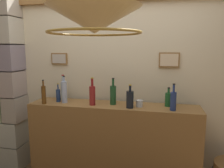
{
  "coord_description": "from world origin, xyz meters",
  "views": [
    {
      "loc": [
        0.52,
        -1.62,
        1.64
      ],
      "look_at": [
        0.0,
        0.77,
        1.24
      ],
      "focal_mm": 35.51,
      "sensor_mm": 36.0,
      "label": 1
    }
  ],
  "objects": [
    {
      "name": "pendant_lamp",
      "position": [
        0.09,
        -0.17,
        1.82
      ],
      "size": [
        0.63,
        0.63,
        0.61
      ],
      "color": "beige"
    },
    {
      "name": "liquor_bottle_rye",
      "position": [
        0.21,
        0.72,
        1.09
      ],
      "size": [
        0.08,
        0.08,
        0.26
      ],
      "color": "black",
      "rests_on": "bar_shelf_unit"
    },
    {
      "name": "liquor_bottle_vermouth",
      "position": [
        0.0,
        0.83,
        1.11
      ],
      "size": [
        0.07,
        0.07,
        0.31
      ],
      "color": "#1B4A26",
      "rests_on": "bar_shelf_unit"
    },
    {
      "name": "liquor_bottle_whiskey",
      "position": [
        -0.23,
        0.75,
        1.11
      ],
      "size": [
        0.07,
        0.07,
        0.32
      ],
      "color": "maroon",
      "rests_on": "bar_shelf_unit"
    },
    {
      "name": "glass_tumbler_rocks",
      "position": [
        0.31,
        0.79,
        1.03
      ],
      "size": [
        0.08,
        0.08,
        0.08
      ],
      "color": "silver",
      "rests_on": "bar_shelf_unit"
    },
    {
      "name": "liquor_bottle_sherry",
      "position": [
        -0.68,
        0.82,
        1.07
      ],
      "size": [
        0.05,
        0.05,
        0.23
      ],
      "color": "navy",
      "rests_on": "bar_shelf_unit"
    },
    {
      "name": "bar_shelf_unit",
      "position": [
        0.0,
        0.82,
        0.5
      ],
      "size": [
        1.97,
        0.4,
        0.99
      ],
      "primitive_type": "cube",
      "color": "olive",
      "rests_on": "ground"
    },
    {
      "name": "stone_pillar",
      "position": [
        -1.46,
        0.94,
        1.19
      ],
      "size": [
        0.43,
        0.37,
        2.35
      ],
      "color": "#B6B8A9",
      "rests_on": "ground"
    },
    {
      "name": "panelled_rear_partition",
      "position": [
        0.0,
        1.1,
        1.28
      ],
      "size": [
        3.44,
        0.15,
        2.41
      ],
      "color": "beige",
      "rests_on": "ground"
    },
    {
      "name": "liquor_bottle_vodka",
      "position": [
        0.67,
        0.72,
        1.1
      ],
      "size": [
        0.06,
        0.06,
        0.29
      ],
      "color": "navy",
      "rests_on": "bar_shelf_unit"
    },
    {
      "name": "liquor_bottle_scotch",
      "position": [
        -0.59,
        0.79,
        1.13
      ],
      "size": [
        0.07,
        0.07,
        0.32
      ],
      "color": "#A8BADB",
      "rests_on": "bar_shelf_unit"
    },
    {
      "name": "liquor_bottle_bourbon",
      "position": [
        -0.66,
        0.93,
        1.11
      ],
      "size": [
        0.06,
        0.06,
        0.32
      ],
      "color": "#AAC4CC",
      "rests_on": "bar_shelf_unit"
    },
    {
      "name": "liquor_bottle_port",
      "position": [
        -0.8,
        0.68,
        1.11
      ],
      "size": [
        0.05,
        0.05,
        0.28
      ],
      "color": "#5D3712",
      "rests_on": "bar_shelf_unit"
    },
    {
      "name": "liquor_bottle_brandy",
      "position": [
        0.62,
        0.88,
        1.07
      ],
      "size": [
        0.07,
        0.07,
        0.22
      ],
      "color": "#185326",
      "rests_on": "bar_shelf_unit"
    }
  ]
}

